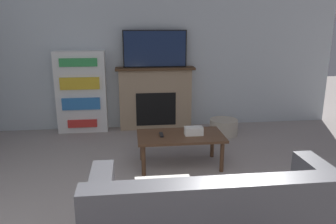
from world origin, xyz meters
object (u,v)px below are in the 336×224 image
at_px(fireplace, 155,98).
at_px(storage_basket, 224,127).
at_px(bookshelf, 82,92).
at_px(tv, 155,49).
at_px(coffee_table, 180,139).

height_order(fireplace, storage_basket, fireplace).
xyz_separation_m(fireplace, bookshelf, (-1.19, -0.02, 0.13)).
relative_size(fireplace, storage_basket, 2.93).
xyz_separation_m(tv, bookshelf, (-1.19, -0.00, -0.68)).
bearing_deg(coffee_table, storage_basket, 51.58).
distance_m(fireplace, coffee_table, 1.61).
bearing_deg(bookshelf, fireplace, 1.09).
height_order(bookshelf, storage_basket, bookshelf).
bearing_deg(fireplace, tv, -90.00).
bearing_deg(storage_basket, coffee_table, -128.42).
distance_m(tv, storage_basket, 1.66).
bearing_deg(coffee_table, fireplace, 96.32).
bearing_deg(fireplace, storage_basket, -25.10).
bearing_deg(bookshelf, storage_basket, -11.79).
bearing_deg(tv, storage_basket, -24.21).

